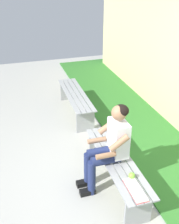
{
  "coord_description": "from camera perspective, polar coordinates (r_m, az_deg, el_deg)",
  "views": [
    {
      "loc": [
        -2.77,
        1.25,
        2.83
      ],
      "look_at": [
        0.79,
        0.15,
        0.82
      ],
      "focal_mm": 43.99,
      "sensor_mm": 36.0,
      "label": 1
    }
  ],
  "objects": [
    {
      "name": "ground_plane",
      "position": [
        4.83,
        -11.0,
        -8.39
      ],
      "size": [
        10.0,
        7.0,
        0.04
      ],
      "primitive_type": "cube",
      "color": "#9E9E99"
    },
    {
      "name": "grass_strip",
      "position": [
        5.4,
        12.98,
        -3.82
      ],
      "size": [
        9.0,
        1.75,
        0.03
      ],
      "primitive_type": "cube",
      "color": "#2D6B28",
      "rests_on": "ground"
    },
    {
      "name": "bench_near",
      "position": [
        3.92,
        5.61,
        -10.95
      ],
      "size": [
        1.69,
        0.41,
        0.47
      ],
      "rotation": [
        0.0,
        0.0,
        -0.01
      ],
      "color": "gray",
      "rests_on": "ground"
    },
    {
      "name": "bench_far",
      "position": [
        5.73,
        -2.9,
        2.77
      ],
      "size": [
        1.71,
        0.41,
        0.47
      ],
      "rotation": [
        0.0,
        0.0,
        -0.01
      ],
      "color": "gray",
      "rests_on": "ground"
    },
    {
      "name": "person_seated",
      "position": [
        3.7,
        4.19,
        -6.76
      ],
      "size": [
        0.5,
        0.69,
        1.27
      ],
      "color": "silver",
      "rests_on": "ground"
    },
    {
      "name": "apple",
      "position": [
        3.54,
        8.77,
        -12.94
      ],
      "size": [
        0.08,
        0.08,
        0.08
      ],
      "primitive_type": "sphere",
      "color": "#72B738",
      "rests_on": "bench_near"
    },
    {
      "name": "book_open",
      "position": [
        3.41,
        9.48,
        -15.67
      ],
      "size": [
        0.41,
        0.16,
        0.02
      ],
      "rotation": [
        0.0,
        0.0,
        -0.01
      ],
      "color": "white",
      "rests_on": "bench_near"
    }
  ]
}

